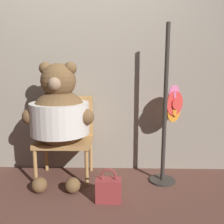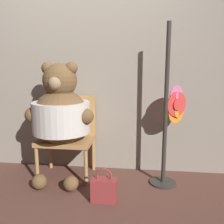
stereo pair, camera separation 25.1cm
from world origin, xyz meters
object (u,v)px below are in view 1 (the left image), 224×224
object	(u,v)px
chair	(66,133)
teddy_bear	(60,114)
handbag_on_ground	(109,190)
hat_display_rack	(169,118)

from	to	relation	value
chair	teddy_bear	world-z (taller)	teddy_bear
teddy_bear	handbag_on_ground	world-z (taller)	teddy_bear
chair	hat_display_rack	world-z (taller)	hat_display_rack
handbag_on_ground	hat_display_rack	bearing A→B (deg)	37.08
hat_display_rack	chair	bearing A→B (deg)	175.40
chair	hat_display_rack	xyz separation A→B (m)	(1.14, -0.09, 0.20)
teddy_bear	hat_display_rack	distance (m)	1.16
teddy_bear	handbag_on_ground	distance (m)	0.92
teddy_bear	handbag_on_ground	xyz separation A→B (m)	(0.53, -0.41, -0.63)
teddy_bear	hat_display_rack	xyz separation A→B (m)	(1.16, 0.06, -0.05)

